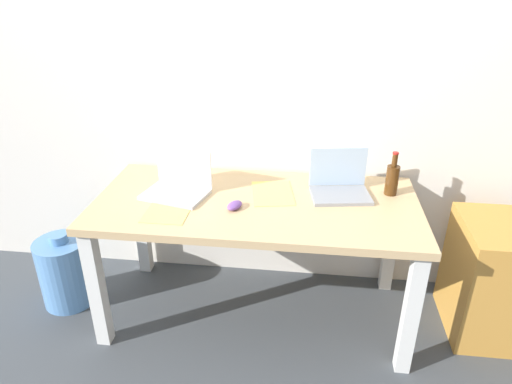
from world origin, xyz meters
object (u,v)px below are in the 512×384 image
desk (256,217)px  computer_mouse (235,205)px  filing_cabinet (492,279)px  water_cooler_jug (65,271)px  laptop_left (178,185)px  laptop_right (340,185)px  beer_bottle (392,179)px

desk → computer_mouse: 0.17m
filing_cabinet → water_cooler_jug: bearing=-178.3°
computer_mouse → water_cooler_jug: bearing=-160.9°
laptop_left → computer_mouse: (0.32, -0.13, -0.03)m
laptop_right → water_cooler_jug: 1.64m
water_cooler_jug → laptop_right: bearing=6.2°
beer_bottle → water_cooler_jug: (-1.80, -0.20, -0.60)m
desk → filing_cabinet: (1.25, 0.04, -0.31)m
computer_mouse → filing_cabinet: (1.35, 0.13, -0.42)m
laptop_left → water_cooler_jug: (-0.70, -0.07, -0.56)m
laptop_right → filing_cabinet: bearing=-6.7°
computer_mouse → filing_cabinet: computer_mouse is taller
beer_bottle → water_cooler_jug: beer_bottle is taller
desk → beer_bottle: bearing=13.5°
computer_mouse → filing_cabinet: 1.42m
desk → laptop_left: laptop_left is taller
water_cooler_jug → laptop_left: bearing=5.7°
beer_bottle → filing_cabinet: size_ratio=0.37×
beer_bottle → filing_cabinet: 0.75m
beer_bottle → filing_cabinet: beer_bottle is taller
laptop_right → water_cooler_jug: size_ratio=0.72×
filing_cabinet → computer_mouse: bearing=-174.5°
laptop_left → water_cooler_jug: laptop_left is taller
laptop_left → filing_cabinet: 1.73m
desk → laptop_right: (0.42, 0.13, 0.15)m
desk → beer_bottle: size_ratio=7.07×
laptop_right → water_cooler_jug: (-1.54, -0.17, -0.57)m
filing_cabinet → beer_bottle: bearing=166.9°
desk → water_cooler_jug: desk is taller
desk → laptop_left: bearing=175.3°
beer_bottle → computer_mouse: 0.83m
filing_cabinet → laptop_left: bearing=-180.0°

